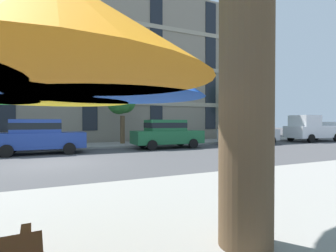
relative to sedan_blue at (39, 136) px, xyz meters
The scene contains 9 objects.
ground_plane 3.86m from the sedan_blue, 81.41° to the right, with size 120.00×120.00×0.00m, color #424244.
sidewalk_far 3.27m from the sedan_blue, 79.78° to the left, with size 56.00×3.60×0.12m, color gray.
apartment_building 12.55m from the sedan_blue, 87.17° to the left, with size 43.00×12.08×12.80m.
sedan_blue is the anchor object (origin of this frame).
sedan_green 7.20m from the sedan_blue, ahead, with size 4.40×1.98×1.78m.
sedan_silver 13.77m from the sedan_blue, ahead, with size 4.40×1.98×1.78m.
pickup_white_midblock 20.64m from the sedan_blue, ahead, with size 5.10×2.12×2.20m.
street_tree_middle 6.45m from the sedan_blue, 32.45° to the left, with size 2.10×1.92×3.89m.
street_tree_right 17.29m from the sedan_blue, 11.99° to the left, with size 3.28×3.48×5.64m.
Camera 1 is at (0.02, -11.08, 1.65)m, focal length 27.59 mm.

